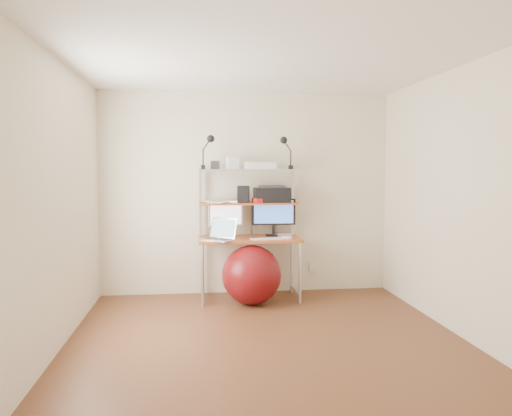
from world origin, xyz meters
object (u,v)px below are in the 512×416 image
(monitor_silver, at_px, (226,215))
(laptop, at_px, (221,235))
(printer, at_px, (272,194))
(monitor_black, at_px, (274,214))
(exercise_ball, at_px, (252,275))

(monitor_silver, bearing_deg, laptop, -120.41)
(printer, bearing_deg, monitor_black, 19.16)
(monitor_silver, relative_size, exercise_ball, 0.71)
(monitor_black, xyz_separation_m, printer, (-0.02, -0.01, 0.24))
(monitor_black, relative_size, printer, 1.25)
(monitor_black, distance_m, exercise_ball, 0.83)
(monitor_black, xyz_separation_m, exercise_ball, (-0.31, -0.38, -0.67))
(monitor_black, xyz_separation_m, laptop, (-0.66, -0.29, -0.21))
(monitor_black, bearing_deg, exercise_ball, -127.24)
(monitor_black, height_order, exercise_ball, monitor_black)
(monitor_silver, distance_m, laptop, 0.36)
(monitor_black, relative_size, exercise_ball, 0.79)
(monitor_silver, distance_m, exercise_ball, 0.80)
(laptop, relative_size, printer, 1.07)
(monitor_silver, bearing_deg, printer, -15.43)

